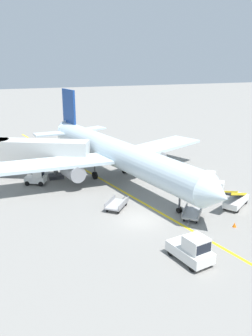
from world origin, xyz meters
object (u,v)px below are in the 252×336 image
Objects in this scene: baggage_cart_loaded at (192,213)px; safety_cone_nose_right at (163,182)px; airliner at (116,153)px; belt_loader_forward_hold at (236,200)px; ground_crew_marshaller at (187,178)px; baggage_cart_empty_trailing at (117,204)px; safety_cone_nose_left at (235,225)px; baggage_tug_by_cargo_door at (212,181)px; baggage_tug_near_wing at (37,177)px; pushback_tug at (192,250)px; jet_bridge at (30,150)px.

safety_cone_nose_right is at bearing 81.69° from baggage_cart_loaded.
belt_loader_forward_hold is (8.96, -12.28, -2.64)m from airliner.
belt_loader_forward_hold is 7.50m from ground_crew_marshaller.
baggage_cart_empty_trailing is 9.32m from safety_cone_nose_right.
ground_crew_marshaller reaches higher than safety_cone_nose_left.
airliner reaches higher than baggage_tug_by_cargo_door.
baggage_tug_near_wing is 6.19× the size of safety_cone_nose_left.
safety_cone_nose_left is at bearing -125.77° from belt_loader_forward_hold.
pushback_tug is at bearing -107.60° from safety_cone_nose_right.
belt_loader_forward_hold is 1.40× the size of baggage_cart_empty_trailing.
baggage_tug_by_cargo_door is 0.77× the size of baggage_cart_empty_trailing.
airliner is at bearing 145.98° from safety_cone_nose_right.
jet_bridge is 22.50m from baggage_tug_by_cargo_door.
ground_crew_marshaller is at bearing 136.48° from baggage_tug_by_cargo_door.
ground_crew_marshaller is at bearing 64.92° from baggage_cart_loaded.
belt_loader_forward_hold is at bearing 9.03° from baggage_cart_loaded.
safety_cone_nose_right is at bearing 72.40° from pushback_tug.
baggage_tug_near_wing is 12.14m from baggage_cart_empty_trailing.
safety_cone_nose_right is (4.96, -3.35, -3.20)m from airliner.
baggage_tug_by_cargo_door is at bearing -43.52° from ground_crew_marshaller.
baggage_cart_empty_trailing is 7.78× the size of safety_cone_nose_left.
baggage_tug_by_cargo_door is (9.78, 12.92, -0.07)m from pushback_tug.
safety_cone_nose_left is at bearing -51.57° from jet_bridge.
baggage_tug_near_wing reaches higher than baggage_cart_loaded.
baggage_tug_near_wing reaches higher than baggage_cart_empty_trailing.
baggage_cart_loaded is at bearing -52.19° from jet_bridge.
belt_loader_forward_hold is at bearing 39.47° from pushback_tug.
pushback_tug is at bearing -90.85° from airliner.
baggage_cart_empty_trailing is (-2.65, -8.73, -2.95)m from airliner.
safety_cone_nose_left is at bearing -47.73° from baggage_tug_near_wing.
baggage_cart_loaded is 7.83× the size of safety_cone_nose_right.
airliner is 7.31× the size of belt_loader_forward_hold.
belt_loader_forward_hold is 10.87× the size of safety_cone_nose_right.
baggage_cart_loaded is at bearing -170.97° from belt_loader_forward_hold.
baggage_tug_by_cargo_door is (19.38, -11.13, -2.62)m from jet_bridge.
pushback_tug is 1.14× the size of baggage_cart_loaded.
baggage_cart_loaded reaches higher than safety_cone_nose_right.
ground_crew_marshaller is at bearing 102.36° from belt_loader_forward_hold.
baggage_cart_empty_trailing is at bearing -171.75° from baggage_tug_by_cargo_door.
baggage_cart_loaded is at bearing -115.08° from ground_crew_marshaller.
safety_cone_nose_right is at bearing 95.53° from safety_cone_nose_left.
pushback_tug is 17.38m from safety_cone_nose_right.
airliner is 13.18× the size of baggage_tug_by_cargo_door.
baggage_tug_by_cargo_door is (9.48, -6.97, -2.49)m from airliner.
belt_loader_forward_hold reaches higher than baggage_tug_near_wing.
baggage_tug_by_cargo_door is 0.55× the size of belt_loader_forward_hold.
safety_cone_nose_left is (-1.16, -11.16, -0.69)m from ground_crew_marshaller.
ground_crew_marshaller is 3.86× the size of safety_cone_nose_left.
baggage_cart_empty_trailing is at bearing 140.13° from safety_cone_nose_left.
ground_crew_marshaller is at bearing -33.85° from safety_cone_nose_right.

